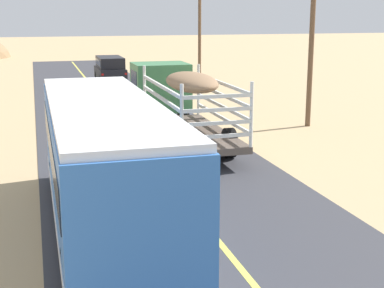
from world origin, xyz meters
TOP-DOWN VIEW (x-y plane):
  - livestock_truck at (1.73, 21.16)m, footprint 2.53×9.70m
  - bus at (-2.41, 10.79)m, footprint 2.54×10.00m
  - car_far at (1.56, 40.05)m, footprint 1.90×4.62m
  - power_pole_mid at (8.33, 21.26)m, footprint 2.20×0.24m
  - power_pole_far at (8.33, 39.39)m, footprint 2.20×0.24m

SIDE VIEW (x-z plane):
  - car_far at x=1.56m, z-range 0.12..2.05m
  - bus at x=-2.41m, z-range 0.14..3.35m
  - livestock_truck at x=1.73m, z-range 0.28..3.30m
  - power_pole_mid at x=8.33m, z-range 0.28..7.64m
  - power_pole_far at x=8.33m, z-range 0.29..7.90m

